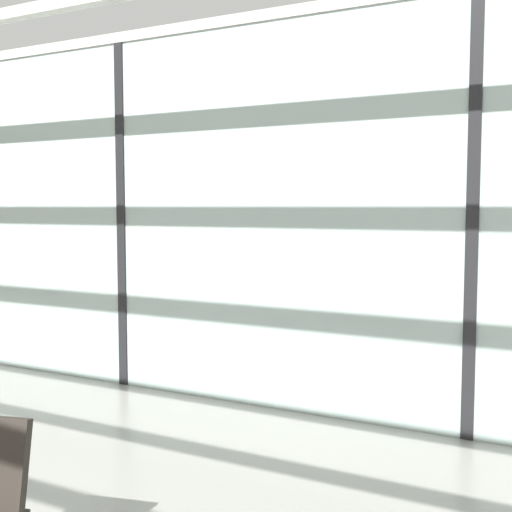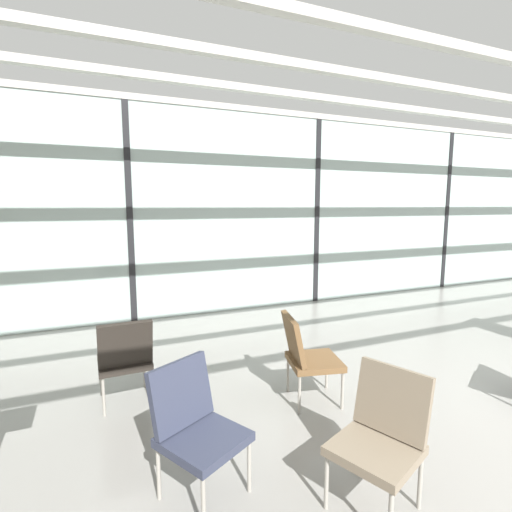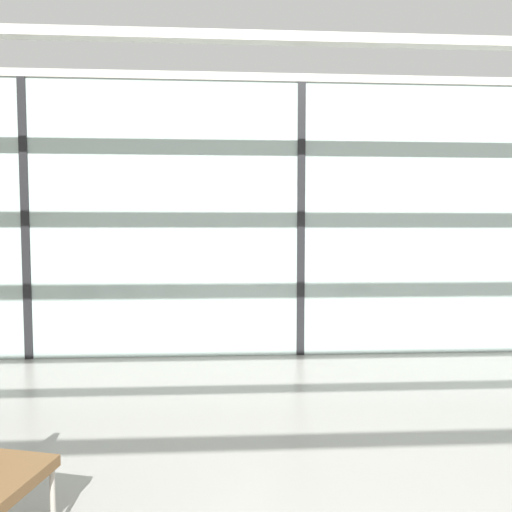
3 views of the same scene
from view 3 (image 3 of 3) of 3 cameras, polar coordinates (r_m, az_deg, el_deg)
name	(u,v)px [view 3 (image 3 of 3)]	position (r m, az deg, el deg)	size (l,w,h in m)	color
glass_curtain_wall	(300,221)	(5.49, 6.14, 4.84)	(14.00, 0.08, 3.55)	#A3B7B2
window_mullion_0	(27,220)	(6.03, -28.96, 4.31)	(0.10, 0.12, 3.55)	black
window_mullion_1	(300,221)	(5.49, 6.14, 4.84)	(0.10, 0.12, 3.55)	black
parked_airplane	(293,213)	(10.94, 5.15, 5.93)	(11.95, 4.30, 4.30)	silver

